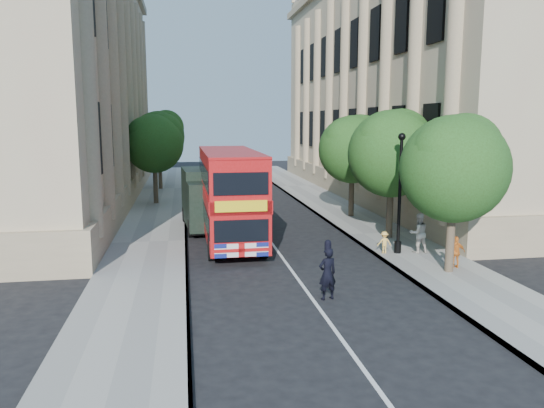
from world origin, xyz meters
name	(u,v)px	position (x,y,z in m)	size (l,w,h in m)	color
ground	(321,311)	(0.00, 0.00, 0.00)	(120.00, 120.00, 0.00)	black
pavement_right	(380,234)	(5.75, 10.00, 0.06)	(3.50, 80.00, 0.12)	gray
pavement_left	(149,243)	(-5.75, 10.00, 0.06)	(3.50, 80.00, 0.12)	gray
building_right	(417,78)	(13.80, 24.00, 9.00)	(12.00, 38.00, 18.00)	tan
building_left	(36,73)	(-13.80, 24.00, 9.00)	(12.00, 38.00, 18.00)	tan
tree_right_near	(455,163)	(5.84, 3.03, 4.25)	(4.00, 4.00, 6.08)	#473828
tree_right_mid	(392,149)	(5.84, 9.03, 4.45)	(4.20, 4.20, 6.37)	#473828
tree_right_far	(353,146)	(5.84, 15.03, 4.31)	(4.00, 4.00, 6.15)	#473828
tree_left_far	(155,140)	(-5.96, 22.03, 4.44)	(4.00, 4.00, 6.30)	#473828
tree_left_back	(159,133)	(-5.96, 30.03, 4.71)	(4.20, 4.20, 6.65)	#473828
lamp_post	(400,198)	(5.00, 6.00, 2.51)	(0.32, 0.32, 5.16)	black
double_decker_bus	(230,193)	(-1.92, 9.78, 2.38)	(2.57, 9.35, 4.30)	#AE0C0D
box_van	(207,200)	(-2.89, 13.02, 1.56)	(2.65, 5.72, 3.19)	black
police_constable	(327,274)	(0.47, 1.00, 0.87)	(0.63, 0.42, 1.74)	black
woman_pedestrian	(418,233)	(5.89, 5.91, 0.98)	(0.84, 0.65, 1.73)	beige
child_a	(456,252)	(6.28, 3.40, 0.74)	(0.73, 0.30, 1.25)	orange
child_b	(384,242)	(4.40, 6.06, 0.60)	(0.62, 0.35, 0.95)	#F8C254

